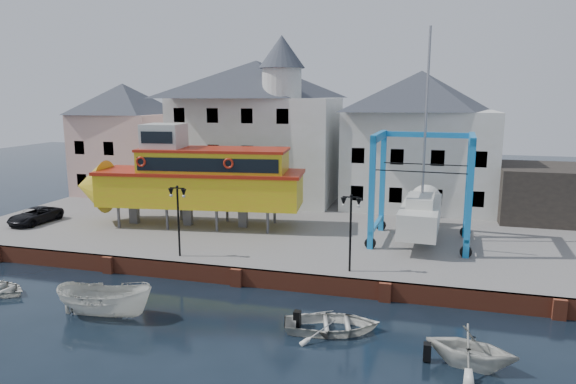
# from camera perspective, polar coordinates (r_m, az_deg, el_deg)

# --- Properties ---
(ground) EXTENTS (140.00, 140.00, 0.00)m
(ground) POSITION_cam_1_polar(r_m,az_deg,el_deg) (28.69, -5.70, -10.34)
(ground) COLOR black
(ground) RESTS_ON ground
(hardstanding) EXTENTS (44.00, 22.00, 1.00)m
(hardstanding) POSITION_cam_1_polar(r_m,az_deg,el_deg) (38.51, 0.13, -3.96)
(hardstanding) COLOR #65615F
(hardstanding) RESTS_ON ground
(quay_wall) EXTENTS (44.00, 0.47, 1.00)m
(quay_wall) POSITION_cam_1_polar(r_m,az_deg,el_deg) (28.61, -5.64, -9.33)
(quay_wall) COLOR brown
(quay_wall) RESTS_ON ground
(building_pink) EXTENTS (8.00, 7.00, 10.30)m
(building_pink) POSITION_cam_1_polar(r_m,az_deg,el_deg) (51.28, -17.62, 5.64)
(building_pink) COLOR #D1A29C
(building_pink) RESTS_ON hardstanding
(building_white_main) EXTENTS (14.00, 8.30, 14.00)m
(building_white_main) POSITION_cam_1_polar(r_m,az_deg,el_deg) (45.82, -3.37, 7.07)
(building_white_main) COLOR beige
(building_white_main) RESTS_ON hardstanding
(building_white_right) EXTENTS (12.00, 8.00, 11.20)m
(building_white_right) POSITION_cam_1_polar(r_m,az_deg,el_deg) (44.11, 14.33, 5.64)
(building_white_right) COLOR beige
(building_white_right) RESTS_ON hardstanding
(shed_dark) EXTENTS (8.00, 7.00, 4.00)m
(shed_dark) POSITION_cam_1_polar(r_m,az_deg,el_deg) (43.59, 27.30, -0.07)
(shed_dark) COLOR black
(shed_dark) RESTS_ON hardstanding
(lamp_post_left) EXTENTS (1.12, 0.32, 4.20)m
(lamp_post_left) POSITION_cam_1_polar(r_m,az_deg,el_deg) (30.16, -12.15, -1.21)
(lamp_post_left) COLOR black
(lamp_post_left) RESTS_ON hardstanding
(lamp_post_right) EXTENTS (1.12, 0.32, 4.20)m
(lamp_post_right) POSITION_cam_1_polar(r_m,az_deg,el_deg) (27.12, 7.00, -2.38)
(lamp_post_right) COLOR black
(lamp_post_right) RESTS_ON hardstanding
(tour_boat) EXTENTS (17.07, 6.03, 7.28)m
(tour_boat) POSITION_cam_1_polar(r_m,az_deg,el_deg) (37.30, -11.16, 1.52)
(tour_boat) COLOR #59595E
(tour_boat) RESTS_ON hardstanding
(travel_lift) EXTENTS (6.49, 8.96, 13.37)m
(travel_lift) POSITION_cam_1_polar(r_m,az_deg,el_deg) (34.23, 14.65, -1.50)
(travel_lift) COLOR #176AB2
(travel_lift) RESTS_ON hardstanding
(van) EXTENTS (2.18, 4.24, 1.14)m
(van) POSITION_cam_1_polar(r_m,az_deg,el_deg) (41.99, -26.28, -2.35)
(van) COLOR black
(van) RESTS_ON hardstanding
(motorboat_a) EXTENTS (4.89, 2.28, 1.83)m
(motorboat_a) POSITION_cam_1_polar(r_m,az_deg,el_deg) (26.38, -19.57, -12.90)
(motorboat_a) COLOR silver
(motorboat_a) RESTS_ON ground
(motorboat_b) EXTENTS (4.85, 3.98, 0.88)m
(motorboat_b) POSITION_cam_1_polar(r_m,az_deg,el_deg) (23.65, 4.92, -15.13)
(motorboat_b) COLOR silver
(motorboat_b) RESTS_ON ground
(motorboat_c) EXTENTS (4.00, 3.65, 1.80)m
(motorboat_c) POSITION_cam_1_polar(r_m,az_deg,el_deg) (22.01, 19.52, -17.84)
(motorboat_c) COLOR silver
(motorboat_c) RESTS_ON ground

